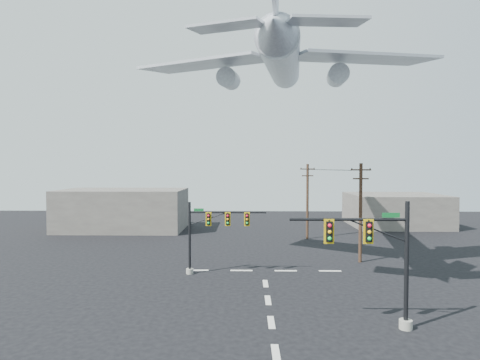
{
  "coord_description": "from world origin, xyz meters",
  "views": [
    {
      "loc": [
        -1.41,
        -23.98,
        9.48
      ],
      "look_at": [
        -1.99,
        5.0,
        8.47
      ],
      "focal_mm": 30.0,
      "sensor_mm": 36.0,
      "label": 1
    }
  ],
  "objects_px": {
    "utility_pole_b": "(307,200)",
    "signal_mast_far": "(209,233)",
    "signal_mast_near": "(381,261)",
    "utility_pole_a": "(361,211)",
    "airliner": "(282,61)"
  },
  "relations": [
    {
      "from": "signal_mast_far",
      "to": "airliner",
      "type": "height_order",
      "value": "airliner"
    },
    {
      "from": "signal_mast_near",
      "to": "utility_pole_b",
      "type": "bearing_deg",
      "value": 89.97
    },
    {
      "from": "signal_mast_far",
      "to": "utility_pole_a",
      "type": "height_order",
      "value": "utility_pole_a"
    },
    {
      "from": "utility_pole_a",
      "to": "airliner",
      "type": "xyz_separation_m",
      "value": [
        -7.91,
        -2.2,
        14.02
      ]
    },
    {
      "from": "signal_mast_near",
      "to": "utility_pole_b",
      "type": "relative_size",
      "value": 0.76
    },
    {
      "from": "signal_mast_near",
      "to": "utility_pole_b",
      "type": "distance_m",
      "value": 29.01
    },
    {
      "from": "signal_mast_far",
      "to": "airliner",
      "type": "relative_size",
      "value": 0.24
    },
    {
      "from": "signal_mast_near",
      "to": "utility_pole_b",
      "type": "height_order",
      "value": "utility_pole_b"
    },
    {
      "from": "utility_pole_a",
      "to": "utility_pole_b",
      "type": "height_order",
      "value": "utility_pole_a"
    },
    {
      "from": "utility_pole_b",
      "to": "airliner",
      "type": "relative_size",
      "value": 0.34
    },
    {
      "from": "utility_pole_b",
      "to": "airliner",
      "type": "bearing_deg",
      "value": -116.2
    },
    {
      "from": "signal_mast_far",
      "to": "utility_pole_a",
      "type": "xyz_separation_m",
      "value": [
        14.45,
        4.63,
        1.48
      ]
    },
    {
      "from": "utility_pole_b",
      "to": "airliner",
      "type": "distance_m",
      "value": 20.96
    },
    {
      "from": "utility_pole_b",
      "to": "signal_mast_far",
      "type": "bearing_deg",
      "value": -131.79
    },
    {
      "from": "airliner",
      "to": "utility_pole_a",
      "type": "bearing_deg",
      "value": -67.47
    }
  ]
}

